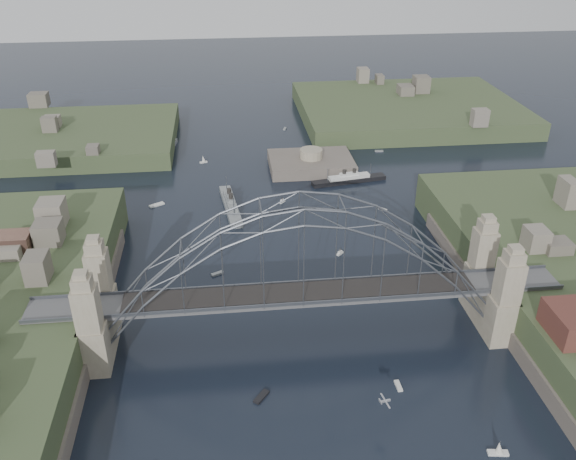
{
  "coord_description": "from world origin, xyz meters",
  "views": [
    {
      "loc": [
        -10.79,
        -78.19,
        62.52
      ],
      "look_at": [
        0.0,
        18.0,
        10.0
      ],
      "focal_mm": 37.7,
      "sensor_mm": 36.0,
      "label": 1
    }
  ],
  "objects_px": {
    "ocean_liner": "(349,180)",
    "naval_cruiser_near": "(230,205)",
    "fort_island": "(311,170)",
    "naval_cruiser_far": "(169,148)",
    "bridge": "(301,272)"
  },
  "relations": [
    {
      "from": "bridge",
      "to": "ocean_liner",
      "type": "distance_m",
      "value": 64.34
    },
    {
      "from": "bridge",
      "to": "fort_island",
      "type": "height_order",
      "value": "bridge"
    },
    {
      "from": "naval_cruiser_near",
      "to": "ocean_liner",
      "type": "height_order",
      "value": "naval_cruiser_near"
    },
    {
      "from": "fort_island",
      "to": "naval_cruiser_near",
      "type": "bearing_deg",
      "value": -135.28
    },
    {
      "from": "naval_cruiser_near",
      "to": "fort_island",
      "type": "bearing_deg",
      "value": 44.72
    },
    {
      "from": "bridge",
      "to": "naval_cruiser_near",
      "type": "bearing_deg",
      "value": 101.76
    },
    {
      "from": "fort_island",
      "to": "naval_cruiser_near",
      "type": "height_order",
      "value": "naval_cruiser_near"
    },
    {
      "from": "naval_cruiser_far",
      "to": "ocean_liner",
      "type": "relative_size",
      "value": 0.73
    },
    {
      "from": "naval_cruiser_far",
      "to": "ocean_liner",
      "type": "distance_m",
      "value": 54.4
    },
    {
      "from": "ocean_liner",
      "to": "bridge",
      "type": "bearing_deg",
      "value": -108.68
    },
    {
      "from": "naval_cruiser_far",
      "to": "ocean_liner",
      "type": "height_order",
      "value": "naval_cruiser_far"
    },
    {
      "from": "ocean_liner",
      "to": "naval_cruiser_near",
      "type": "bearing_deg",
      "value": -158.77
    },
    {
      "from": "bridge",
      "to": "fort_island",
      "type": "xyz_separation_m",
      "value": [
        12.0,
        70.0,
        -12.66
      ]
    },
    {
      "from": "fort_island",
      "to": "naval_cruiser_far",
      "type": "distance_m",
      "value": 42.38
    },
    {
      "from": "bridge",
      "to": "fort_island",
      "type": "relative_size",
      "value": 3.82
    }
  ]
}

